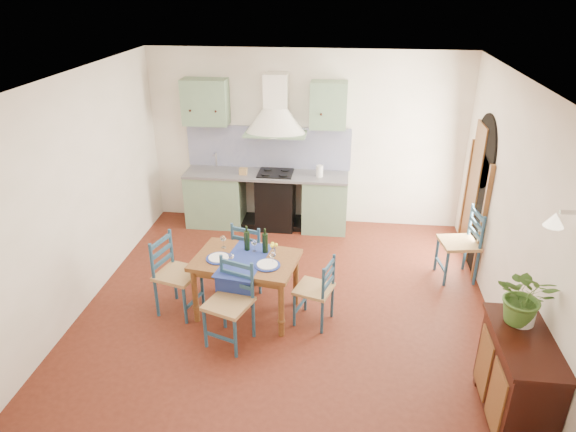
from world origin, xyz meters
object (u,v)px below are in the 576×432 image
object	(u,v)px
dining_table	(246,265)
sideboard	(517,377)
potted_plant	(525,296)
chair_near	(230,303)

from	to	relation	value
dining_table	sideboard	world-z (taller)	dining_table
dining_table	potted_plant	xyz separation A→B (m)	(2.73, -1.14, 0.54)
dining_table	sideboard	distance (m)	3.06
sideboard	potted_plant	xyz separation A→B (m)	(0.01, 0.24, 0.70)
sideboard	potted_plant	distance (m)	0.74
chair_near	potted_plant	bearing A→B (deg)	-11.97
sideboard	potted_plant	bearing A→B (deg)	86.92
chair_near	sideboard	xyz separation A→B (m)	(2.80, -0.84, 0.01)
chair_near	potted_plant	distance (m)	2.96
chair_near	dining_table	bearing A→B (deg)	81.60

